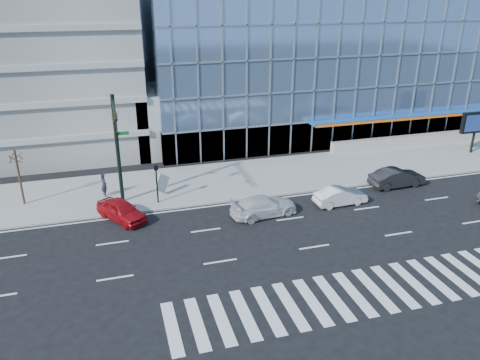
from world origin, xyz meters
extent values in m
plane|color=black|center=(0.00, 0.00, 0.00)|extent=(160.00, 160.00, 0.00)
cube|color=gray|center=(0.00, 8.00, 0.07)|extent=(120.00, 8.00, 0.15)
cube|color=#6A88B1|center=(14.00, 26.00, 7.50)|extent=(42.00, 26.00, 15.00)
cube|color=gray|center=(-20.00, 26.00, 10.00)|extent=(24.00, 24.00, 20.00)
cube|color=gray|center=(-6.00, 18.00, 3.00)|extent=(6.00, 8.00, 6.00)
cube|color=gray|center=(24.00, 11.60, 0.65)|extent=(30.00, 0.80, 1.00)
cylinder|color=black|center=(-11.00, 6.00, 4.15)|extent=(0.28, 0.28, 8.00)
cylinder|color=black|center=(-11.00, 3.20, 7.75)|extent=(0.18, 5.60, 0.18)
imported|color=black|center=(-11.00, 1.80, 7.15)|extent=(0.18, 0.22, 1.10)
imported|color=black|center=(-11.00, 4.00, 7.15)|extent=(0.48, 2.24, 0.90)
cube|color=#0C591E|center=(-10.55, 6.00, 5.35)|extent=(0.90, 0.05, 0.25)
cylinder|color=black|center=(-8.50, 5.00, 1.65)|extent=(0.12, 0.12, 3.00)
cube|color=black|center=(-8.50, 4.85, 2.95)|extent=(0.30, 0.25, 0.35)
cylinder|color=black|center=(22.00, 8.00, 1.15)|extent=(0.24, 0.24, 2.00)
cube|color=black|center=(22.00, 8.00, 3.15)|extent=(3.20, 0.40, 2.00)
cube|color=#0C193F|center=(22.00, 7.78, 3.15)|extent=(2.80, 0.02, 1.60)
cylinder|color=#332319|center=(-18.00, 7.50, 2.25)|extent=(0.16, 0.16, 4.20)
ellipsoid|color=#332319|center=(-18.00, 7.50, 3.93)|extent=(1.10, 1.10, 0.90)
imported|color=silver|center=(-1.57, 1.06, 0.70)|extent=(5.04, 2.61, 1.40)
imported|color=silver|center=(4.43, 1.18, 0.66)|extent=(4.05, 1.60, 1.31)
imported|color=black|center=(10.43, 3.00, 0.75)|extent=(4.62, 1.79, 1.50)
imported|color=#A80C13|center=(-11.21, 3.14, 0.71)|extent=(3.68, 4.39, 1.42)
imported|color=black|center=(-12.25, 7.30, 1.05)|extent=(0.65, 0.77, 1.80)
cube|color=#A3A3A3|center=(-7.97, 6.38, 1.06)|extent=(1.33, 1.32, 1.81)
camera|label=1|loc=(-11.49, -26.92, 14.81)|focal=35.00mm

